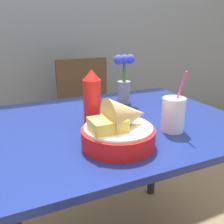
{
  "coord_description": "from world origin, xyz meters",
  "views": [
    {
      "loc": [
        -0.41,
        -0.87,
        1.08
      ],
      "look_at": [
        -0.05,
        -0.06,
        0.78
      ],
      "focal_mm": 40.0,
      "sensor_mm": 36.0,
      "label": 1
    }
  ],
  "objects_px": {
    "ketchup_bottle": "(92,98)",
    "drink_cup": "(173,115)",
    "food_basket": "(121,128)",
    "chair_far_window": "(87,106)",
    "flower_vase": "(124,79)"
  },
  "relations": [
    {
      "from": "food_basket",
      "to": "ketchup_bottle",
      "type": "distance_m",
      "value": 0.22
    },
    {
      "from": "chair_far_window",
      "to": "ketchup_bottle",
      "type": "distance_m",
      "value": 0.97
    },
    {
      "from": "chair_far_window",
      "to": "flower_vase",
      "type": "distance_m",
      "value": 0.74
    },
    {
      "from": "food_basket",
      "to": "drink_cup",
      "type": "height_order",
      "value": "drink_cup"
    },
    {
      "from": "drink_cup",
      "to": "food_basket",
      "type": "bearing_deg",
      "value": -173.2
    },
    {
      "from": "ketchup_bottle",
      "to": "drink_cup",
      "type": "height_order",
      "value": "drink_cup"
    },
    {
      "from": "chair_far_window",
      "to": "food_basket",
      "type": "distance_m",
      "value": 1.15
    },
    {
      "from": "chair_far_window",
      "to": "ketchup_bottle",
      "type": "xyz_separation_m",
      "value": [
        -0.27,
        -0.87,
        0.31
      ]
    },
    {
      "from": "drink_cup",
      "to": "flower_vase",
      "type": "height_order",
      "value": "flower_vase"
    },
    {
      "from": "drink_cup",
      "to": "flower_vase",
      "type": "distance_m",
      "value": 0.4
    },
    {
      "from": "food_basket",
      "to": "flower_vase",
      "type": "relative_size",
      "value": 0.99
    },
    {
      "from": "ketchup_bottle",
      "to": "flower_vase",
      "type": "relative_size",
      "value": 0.9
    },
    {
      "from": "chair_far_window",
      "to": "flower_vase",
      "type": "xyz_separation_m",
      "value": [
        -0.03,
        -0.66,
        0.33
      ]
    },
    {
      "from": "flower_vase",
      "to": "drink_cup",
      "type": "bearing_deg",
      "value": -90.74
    },
    {
      "from": "food_basket",
      "to": "ketchup_bottle",
      "type": "bearing_deg",
      "value": 94.0
    }
  ]
}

